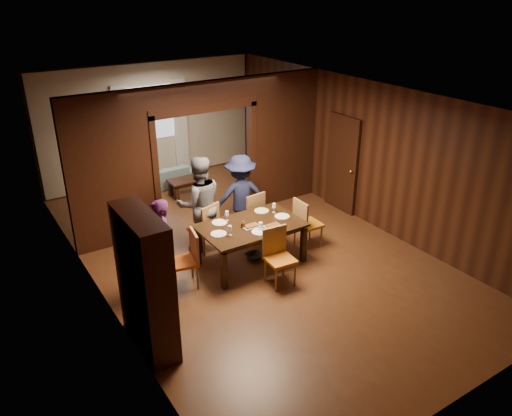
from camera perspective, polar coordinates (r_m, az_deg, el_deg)
floor at (r=9.44m, az=-0.94°, el=-4.84°), size 9.00×9.00×0.00m
ceiling at (r=8.40m, az=-1.08°, el=12.64°), size 5.50×9.00×0.02m
room_walls at (r=10.35m, az=-6.57°, el=6.84°), size 5.52×9.01×2.90m
person_purple at (r=8.02m, az=-10.87°, el=-4.47°), size 0.47×0.64×1.61m
person_grey at (r=9.17m, az=-6.48°, el=0.45°), size 1.01×0.86×1.82m
person_navy at (r=9.67m, az=-1.76°, el=1.39°), size 1.20×0.89×1.66m
sofa at (r=12.42m, az=-10.90°, el=3.48°), size 1.72×0.72×0.50m
serving_bowl at (r=8.81m, az=-0.25°, el=-1.26°), size 0.31×0.31×0.08m
dining_table at (r=8.87m, az=-0.61°, el=-4.09°), size 1.79×1.11×0.76m
coffee_table at (r=11.84m, az=-7.97°, el=2.37°), size 0.80×0.50×0.40m
chair_left at (r=8.25m, az=-8.31°, el=-5.92°), size 0.52×0.52×0.97m
chair_right at (r=9.43m, az=6.02°, el=-1.67°), size 0.45×0.45×0.97m
chair_far_l at (r=9.29m, az=-6.06°, el=-2.12°), size 0.56×0.56×0.97m
chair_far_r at (r=9.71m, az=-0.77°, el=-0.71°), size 0.49×0.49×0.97m
chair_near at (r=8.24m, az=2.79°, el=-5.73°), size 0.47×0.47×0.97m
hutch at (r=6.83m, az=-12.55°, el=-8.33°), size 0.40×1.20×2.00m
door_right at (r=10.87m, az=9.80°, el=4.99°), size 0.06×0.90×2.10m
window_far at (r=12.56m, az=-11.96°, el=10.59°), size 1.20×0.03×1.30m
curtain_left at (r=12.41m, az=-14.95°, el=7.95°), size 0.35×0.06×2.40m
curtain_right at (r=12.92m, az=-8.60°, el=9.16°), size 0.35×0.06×2.40m
plate_left at (r=8.40m, az=-4.29°, el=-2.96°), size 0.27×0.27×0.01m
plate_far_l at (r=8.78m, az=-4.19°, el=-1.66°), size 0.27×0.27×0.01m
plate_far_r at (r=9.19m, az=0.64°, el=-0.31°), size 0.27×0.27×0.01m
plate_right at (r=8.99m, az=3.00°, el=-0.95°), size 0.27×0.27×0.01m
plate_near at (r=8.44m, az=0.39°, el=-2.73°), size 0.27×0.27×0.01m
platter_a at (r=8.60m, az=-0.60°, el=-2.08°), size 0.30×0.20×0.04m
platter_b at (r=8.62m, az=1.88°, el=-2.04°), size 0.30×0.20×0.04m
wineglass_left at (r=8.30m, az=-2.99°, el=-2.60°), size 0.08×0.08×0.18m
wineglass_far at (r=8.82m, az=-3.35°, el=-0.90°), size 0.08×0.08×0.18m
wineglass_right at (r=9.11m, az=2.07°, el=0.00°), size 0.08×0.08×0.18m
tumbler at (r=8.48m, az=0.53°, el=-2.10°), size 0.07×0.07×0.14m
condiment_jar at (r=8.58m, az=-1.50°, el=-1.88°), size 0.08×0.08×0.11m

